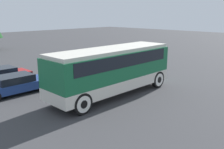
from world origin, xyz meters
The scene contains 5 objects.
ground_plane centered at (0.00, 0.00, 0.00)m, with size 120.00×120.00×0.00m, color #38383A.
tour_bus centered at (0.10, 0.00, 1.89)m, with size 9.14×2.61×3.13m.
parked_car_near centered at (-4.23, 4.91, 0.65)m, with size 4.50×1.89×1.28m.
parked_car_mid centered at (0.47, 5.17, 0.66)m, with size 4.73×1.86×1.32m.
parked_car_far centered at (-4.00, 7.90, 0.65)m, with size 4.08×1.96×1.28m.
Camera 1 is at (-11.23, -11.05, 5.31)m, focal length 40.00 mm.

